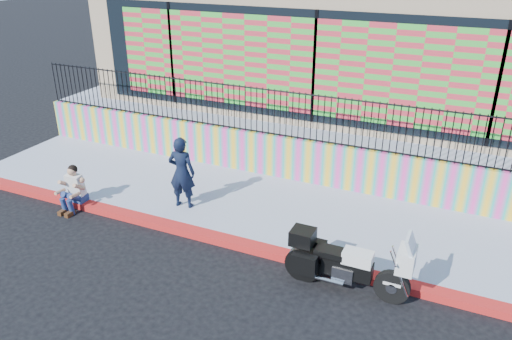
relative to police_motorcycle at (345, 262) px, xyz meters
The scene contains 10 objects.
ground 2.32m from the police_motorcycle, 168.57° to the left, with size 90.00×90.00×0.00m, color black.
red_curb 2.30m from the police_motorcycle, 168.57° to the left, with size 16.00×0.30×0.15m, color #BA0D29.
sidewalk 3.08m from the police_motorcycle, 136.43° to the left, with size 16.00×3.00×0.15m, color #99A0B8.
mural_wall 4.30m from the police_motorcycle, 120.80° to the left, with size 16.00×0.20×1.10m, color #F340A8.
metal_fence 4.49m from the police_motorcycle, 120.80° to the left, with size 15.80×0.04×1.20m, color black, non-canonical shape.
elevated_platform 9.07m from the police_motorcycle, 104.06° to the left, with size 16.00×10.00×1.25m, color #99A0B8.
storefront_building 9.25m from the police_motorcycle, 104.40° to the left, with size 14.00×8.06×4.00m.
police_motorcycle is the anchor object (origin of this frame).
police_officer 4.34m from the police_motorcycle, 162.94° to the left, with size 0.61×0.40×1.69m, color black.
seated_man 6.52m from the police_motorcycle, behind, with size 0.54×0.71×1.06m.
Camera 1 is at (3.79, -7.74, 5.68)m, focal length 35.00 mm.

